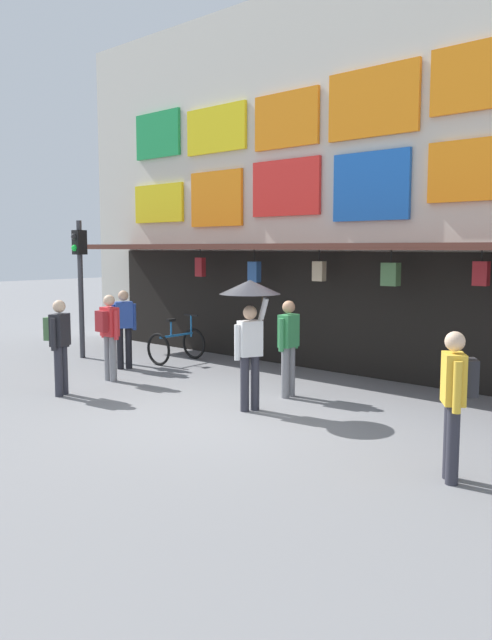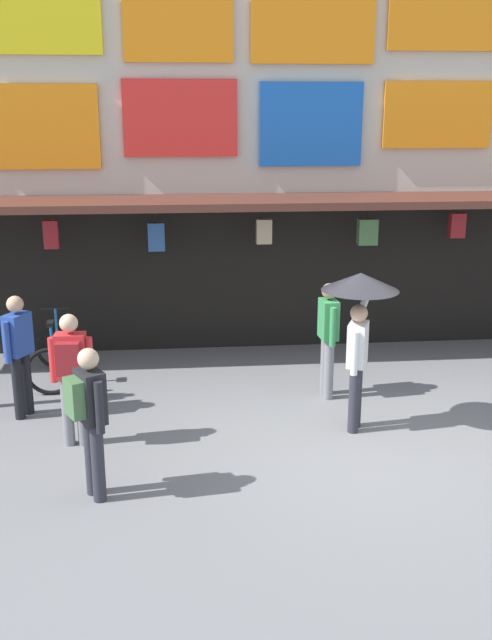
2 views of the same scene
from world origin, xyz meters
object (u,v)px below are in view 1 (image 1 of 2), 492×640
at_px(bicycle_parked, 177,345).
at_px(pedestrian_in_green, 59,340).
at_px(pedestrian_in_purple, 288,343).
at_px(pedestrian_in_black, 455,394).
at_px(pedestrian_in_red, 124,325).
at_px(pedestrian_in_blue, 109,331).
at_px(pedestrian_with_umbrella, 250,308).
at_px(traffic_light_near, 80,267).

bearing_deg(bicycle_parked, pedestrian_in_green, -75.07).
distance_m(bicycle_parked, pedestrian_in_purple, 4.15).
relative_size(pedestrian_in_black, pedestrian_in_green, 1.00).
height_order(pedestrian_in_red, pedestrian_in_blue, same).
height_order(pedestrian_in_black, pedestrian_with_umbrella, pedestrian_with_umbrella).
relative_size(pedestrian_in_purple, pedestrian_with_umbrella, 0.81).
height_order(pedestrian_in_green, pedestrian_in_blue, same).
xyz_separation_m(traffic_light_near, pedestrian_in_black, (9.94, -1.80, -1.16)).
relative_size(traffic_light_near, pedestrian_in_purple, 1.90).
bearing_deg(pedestrian_in_purple, bicycle_parked, 166.21).
xyz_separation_m(traffic_light_near, pedestrian_in_purple, (6.07, 0.14, -1.19)).
relative_size(traffic_light_near, bicycle_parked, 2.70).
bearing_deg(pedestrian_with_umbrella, pedestrian_in_black, -12.01).
height_order(bicycle_parked, pedestrian_in_red, pedestrian_in_red).
bearing_deg(pedestrian_in_green, bicycle_parked, 104.93).
distance_m(pedestrian_with_umbrella, pedestrian_in_blue, 3.60).
xyz_separation_m(pedestrian_in_red, pedestrian_in_blue, (0.81, -0.97, 0.04)).
bearing_deg(traffic_light_near, bicycle_parked, 28.26).
xyz_separation_m(bicycle_parked, pedestrian_in_green, (0.95, -3.57, 0.59)).
bearing_deg(traffic_light_near, pedestrian_in_green, -38.93).
bearing_deg(pedestrian_in_purple, traffic_light_near, -178.69).
height_order(traffic_light_near, bicycle_parked, traffic_light_near).
bearing_deg(traffic_light_near, pedestrian_in_black, -10.27).
bearing_deg(pedestrian_in_blue, traffic_light_near, 156.78).
distance_m(traffic_light_near, pedestrian_with_umbrella, 6.31).
bearing_deg(pedestrian_in_black, pedestrian_in_blue, 174.86).
xyz_separation_m(traffic_light_near, pedestrian_with_umbrella, (6.21, -1.01, -0.50)).
distance_m(pedestrian_in_purple, pedestrian_in_blue, 3.63).
relative_size(pedestrian_in_purple, pedestrian_in_black, 1.00).
xyz_separation_m(pedestrian_in_green, pedestrian_with_umbrella, (3.18, 1.44, 0.66)).
height_order(traffic_light_near, pedestrian_in_blue, traffic_light_near).
bearing_deg(pedestrian_in_purple, pedestrian_in_green, -139.61).
distance_m(pedestrian_in_purple, pedestrian_in_red, 4.22).
relative_size(pedestrian_in_red, pedestrian_in_black, 1.00).
distance_m(pedestrian_in_purple, pedestrian_in_green, 3.99).
height_order(pedestrian_in_black, pedestrian_in_blue, same).
relative_size(traffic_light_near, pedestrian_in_red, 1.90).
bearing_deg(pedestrian_in_black, traffic_light_near, 169.73).
xyz_separation_m(pedestrian_in_red, pedestrian_in_black, (8.08, -1.63, 0.04)).
xyz_separation_m(pedestrian_in_purple, pedestrian_in_black, (3.87, -1.94, 0.04)).
bearing_deg(pedestrian_in_red, pedestrian_in_green, -62.78).
bearing_deg(traffic_light_near, pedestrian_in_purple, 1.31).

